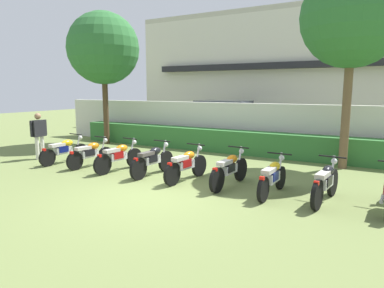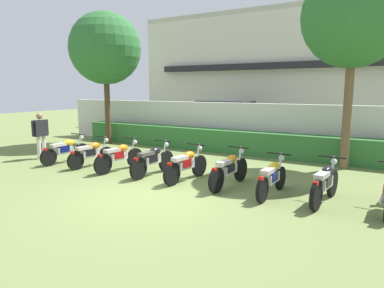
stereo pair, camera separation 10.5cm
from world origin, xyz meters
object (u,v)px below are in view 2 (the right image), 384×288
Objects in this scene: parked_car at (228,119)px; motorcycle_in_row_6 at (272,177)px; inspector_person at (40,132)px; motorcycle_in_row_5 at (229,169)px; tree_far_side at (354,17)px; motorcycle_in_row_7 at (325,183)px; motorcycle_in_row_3 at (153,160)px; motorcycle_in_row_0 at (65,150)px; tree_near_inspector at (105,49)px; motorcycle_in_row_1 at (91,153)px; motorcycle_in_row_4 at (186,165)px; motorcycle_in_row_2 at (119,156)px.

parked_car is 2.49× the size of motorcycle_in_row_6.
motorcycle_in_row_5 is at bearing 0.87° from inspector_person.
tree_far_side is 3.32× the size of motorcycle_in_row_7.
motorcycle_in_row_6 is 1.17m from motorcycle_in_row_7.
motorcycle_in_row_3 is at bearing 0.76° from inspector_person.
parked_car is 9.28m from inspector_person.
motorcycle_in_row_7 is (8.34, 0.01, 0.02)m from motorcycle_in_row_0.
motorcycle_in_row_7 is at bearing -20.84° from tree_near_inspector.
motorcycle_in_row_4 reaches higher than motorcycle_in_row_1.
motorcycle_in_row_6 is 1.10× the size of inspector_person.
inspector_person reaches higher than motorcycle_in_row_7.
tree_near_inspector is 0.95× the size of tree_far_side.
motorcycle_in_row_3 is 1.03× the size of motorcycle_in_row_6.
tree_near_inspector is at bearing 68.40° from motorcycle_in_row_6.
motorcycle_in_row_4 is at bearing -86.90° from motorcycle_in_row_0.
motorcycle_in_row_0 is 1.41m from inspector_person.
parked_car is 8.70m from tree_far_side.
motorcycle_in_row_0 is 1.01× the size of motorcycle_in_row_2.
motorcycle_in_row_5 reaches higher than motorcycle_in_row_4.
motorcycle_in_row_2 and motorcycle_in_row_4 have the same top height.
tree_near_inspector reaches higher than motorcycle_in_row_1.
inspector_person is at bearing -158.31° from tree_far_side.
motorcycle_in_row_5 is (7.73, -3.71, -3.78)m from tree_near_inspector.
inspector_person is (-6.06, -0.04, 0.52)m from motorcycle_in_row_4.
inspector_person reaches higher than motorcycle_in_row_2.
parked_car reaches higher than motorcycle_in_row_0.
motorcycle_in_row_5 is (4.79, 0.13, 0.02)m from motorcycle_in_row_1.
tree_near_inspector is at bearing 179.93° from tree_far_side.
motorcycle_in_row_5 is (1.24, 0.07, 0.00)m from motorcycle_in_row_4.
motorcycle_in_row_4 is 1.13× the size of inspector_person.
motorcycle_in_row_7 reaches higher than motorcycle_in_row_5.
motorcycle_in_row_2 is (1.18, 0.02, 0.01)m from motorcycle_in_row_1.
inspector_person is (-3.34, -8.66, 0.03)m from parked_car.
motorcycle_in_row_6 is at bearing 98.67° from motorcycle_in_row_7.
motorcycle_in_row_5 is at bearing 93.03° from motorcycle_in_row_7.
motorcycle_in_row_3 is at bearing 94.28° from motorcycle_in_row_4.
motorcycle_in_row_0 is 1.03× the size of motorcycle_in_row_7.
motorcycle_in_row_7 reaches higher than motorcycle_in_row_1.
motorcycle_in_row_4 is (2.37, 0.04, 0.00)m from motorcycle_in_row_2.
parked_car is 10.74m from motorcycle_in_row_7.
motorcycle_in_row_1 is 0.91× the size of motorcycle_in_row_5.
motorcycle_in_row_1 is at bearing -52.52° from tree_near_inspector.
tree_far_side reaches higher than motorcycle_in_row_3.
motorcycle_in_row_6 is (5.14, -8.72, -0.50)m from parked_car.
parked_car is at bearing 0.16° from motorcycle_in_row_1.
motorcycle_in_row_3 is 0.96× the size of motorcycle_in_row_5.
motorcycle_in_row_3 is (1.22, 0.07, 0.00)m from motorcycle_in_row_2.
motorcycle_in_row_3 reaches higher than motorcycle_in_row_1.
parked_car is at bearing 23.22° from motorcycle_in_row_4.
motorcycle_in_row_5 is (2.39, 0.05, -0.00)m from motorcycle_in_row_3.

